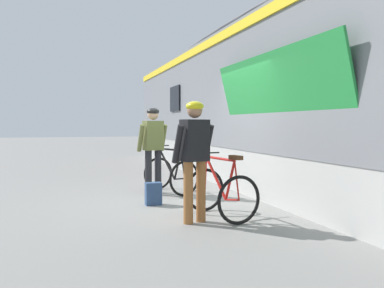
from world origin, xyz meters
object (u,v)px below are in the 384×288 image
object	(u,v)px
train_car	(276,102)
cyclist_far_in_dark	(195,150)
backpack_on_platform	(153,194)
bicycle_near_black	(171,174)
water_bottle_near_the_bikes	(198,187)
cyclist_near_in_olive	(153,143)
bicycle_far_red	(221,192)

from	to	relation	value
train_car	cyclist_far_in_dark	xyz separation A→B (m)	(-3.16, -3.33, -0.91)
cyclist_far_in_dark	backpack_on_platform	xyz separation A→B (m)	(-0.30, 1.46, -0.85)
bicycle_near_black	cyclist_far_in_dark	bearing A→B (deg)	-96.94
cyclist_far_in_dark	water_bottle_near_the_bikes	xyz separation A→B (m)	(0.91, 2.61, -0.95)
water_bottle_near_the_bikes	bicycle_near_black	bearing A→B (deg)	178.73
backpack_on_platform	bicycle_near_black	bearing A→B (deg)	62.07
cyclist_near_in_olive	cyclist_far_in_dark	xyz separation A→B (m)	(0.05, -2.63, 0.00)
cyclist_near_in_olive	backpack_on_platform	distance (m)	1.47
cyclist_near_in_olive	bicycle_near_black	size ratio (longest dim) A/B	1.43
cyclist_far_in_dark	water_bottle_near_the_bikes	bearing A→B (deg)	70.85
cyclist_near_in_olive	backpack_on_platform	world-z (taller)	cyclist_near_in_olive
train_car	backpack_on_platform	distance (m)	4.31
cyclist_near_in_olive	bicycle_far_red	size ratio (longest dim) A/B	1.51
cyclist_near_in_olive	backpack_on_platform	bearing A→B (deg)	-101.89
bicycle_near_black	cyclist_near_in_olive	bearing A→B (deg)	178.20
bicycle_far_red	backpack_on_platform	distance (m)	1.51
bicycle_far_red	cyclist_far_in_dark	bearing A→B (deg)	-159.30
bicycle_near_black	water_bottle_near_the_bikes	distance (m)	0.66
cyclist_far_in_dark	cyclist_near_in_olive	bearing A→B (deg)	91.17
bicycle_near_black	backpack_on_platform	xyz separation A→B (m)	(-0.62, -1.16, -0.20)
train_car	cyclist_near_in_olive	size ratio (longest dim) A/B	10.69
train_car	cyclist_near_in_olive	distance (m)	3.41
cyclist_far_in_dark	backpack_on_platform	distance (m)	1.72
bicycle_far_red	water_bottle_near_the_bikes	bearing A→B (deg)	80.10
train_car	cyclist_near_in_olive	xyz separation A→B (m)	(-3.21, -0.70, -0.91)
cyclist_near_in_olive	backpack_on_platform	size ratio (longest dim) A/B	4.40
bicycle_near_black	bicycle_far_red	size ratio (longest dim) A/B	1.06
cyclist_near_in_olive	train_car	bearing A→B (deg)	12.33
bicycle_near_black	water_bottle_near_the_bikes	xyz separation A→B (m)	(0.59, -0.01, -0.30)
bicycle_far_red	backpack_on_platform	world-z (taller)	bicycle_far_red
cyclist_near_in_olive	cyclist_far_in_dark	size ratio (longest dim) A/B	1.00
water_bottle_near_the_bikes	cyclist_near_in_olive	bearing A→B (deg)	178.52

